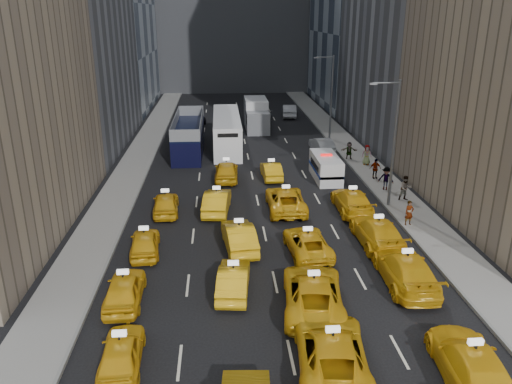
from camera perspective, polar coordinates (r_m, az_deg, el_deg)
The scene contains 39 objects.
ground at distance 24.62m, azimuth 2.70°, elevation -12.55°, with size 160.00×160.00×0.00m, color black.
sidewalk_west at distance 48.11m, azimuth -13.47°, elevation 3.49°, with size 3.00×90.00×0.15m, color gray.
sidewalk_east at distance 49.25m, azimuth 11.46°, elevation 4.02°, with size 3.00×90.00×0.15m, color gray.
curb_west at distance 47.89m, azimuth -11.76°, elevation 3.57°, with size 0.15×90.00×0.18m, color slate.
curb_east at distance 48.88m, azimuth 9.81°, elevation 4.03°, with size 0.15×90.00×0.18m, color slate.
streetlight_near at distance 35.67m, azimuth 15.36°, elevation 5.75°, with size 2.15×0.22×9.00m.
streetlight_far at distance 54.56m, azimuth 8.51°, elevation 10.94°, with size 2.15×0.22×9.00m.
taxi_0 at distance 21.11m, azimuth -15.13°, elevation -17.30°, with size 1.59×3.94×1.34m, color gold.
taxi_2 at distance 20.47m, azimuth 8.62°, elevation -17.60°, with size 2.69×5.83×1.62m, color gold.
taxi_3 at distance 21.28m, azimuth 23.41°, elevation -17.65°, with size 2.22×5.47×1.59m, color gold.
taxi_4 at distance 25.05m, azimuth -14.80°, elevation -10.71°, with size 1.71×4.24×1.44m, color gold.
taxi_5 at distance 25.14m, azimuth -2.59°, elevation -9.94°, with size 1.48×4.24×1.40m, color gold.
taxi_6 at distance 23.98m, azimuth 6.54°, elevation -11.34°, with size 2.71×5.87×1.63m, color gold.
taxi_7 at distance 26.84m, azimuth 16.72°, elevation -8.47°, with size 2.32×5.72×1.66m, color gold.
taxi_8 at distance 29.56m, azimuth -12.59°, elevation -5.66°, with size 1.63×4.05×1.38m, color gold.
taxi_9 at distance 29.45m, azimuth -1.95°, elevation -5.06°, with size 1.65×4.74×1.56m, color gold.
taxi_10 at distance 29.05m, azimuth 5.89°, elevation -5.78°, with size 2.21×4.79×1.33m, color gold.
taxi_11 at distance 30.73m, azimuth 13.71°, elevation -4.49°, with size 2.28×5.60×1.62m, color gold.
taxi_12 at distance 35.06m, azimuth -10.27°, elevation -1.29°, with size 1.71×4.26×1.45m, color gold.
taxi_13 at distance 34.83m, azimuth -4.49°, elevation -1.07°, with size 1.65×4.74×1.56m, color gold.
taxi_14 at distance 35.11m, azimuth 3.41°, elevation -0.89°, with size 2.55×5.52×1.54m, color gold.
taxi_15 at distance 35.43m, azimuth 10.92°, elevation -1.01°, with size 2.19×5.39×1.57m, color gold.
taxi_16 at distance 41.48m, azimuth -3.40°, elevation 2.45°, with size 1.88×4.68×1.60m, color gold.
taxi_17 at distance 41.84m, azimuth 1.75°, elevation 2.47°, with size 1.46×4.19×1.38m, color gold.
nypd_van at distance 41.99m, azimuth 7.98°, elevation 2.76°, with size 2.34×5.17×2.16m.
double_decker at distance 50.51m, azimuth -7.68°, elevation 6.56°, with size 4.12×12.15×3.46m.
city_bus at distance 51.79m, azimuth -3.37°, elevation 6.94°, with size 3.48×12.92×3.30m.
box_truck at distance 59.94m, azimuth 0.04°, elevation 8.82°, with size 3.20×7.76×3.46m.
misc_car_0 at distance 50.24m, azimuth 7.55°, elevation 5.34°, with size 1.57×4.49×1.48m, color #ACAFB4.
misc_car_1 at distance 61.78m, azimuth -6.98°, elevation 8.03°, with size 2.24×4.86×1.35m, color black.
misc_car_2 at distance 66.31m, azimuth 0.54°, elevation 9.09°, with size 2.22×5.45×1.58m, color gray.
misc_car_3 at distance 64.66m, azimuth -3.39°, elevation 8.80°, with size 1.92×4.78×1.63m, color black.
misc_car_4 at distance 67.43m, azimuth 3.82°, elevation 9.25°, with size 1.74×5.00×1.65m, color #A7A8AE.
pedestrian_0 at distance 33.72m, azimuth 17.10°, elevation -2.30°, with size 0.60×0.39×1.65m, color gray.
pedestrian_1 at distance 38.02m, azimuth 16.71°, elevation 0.42°, with size 0.90×0.50×1.86m, color gray.
pedestrian_2 at distance 39.91m, azimuth 14.63°, elevation 1.51°, with size 1.17×0.48×1.82m, color gray.
pedestrian_3 at distance 42.47m, azimuth 13.46°, elevation 2.62°, with size 0.98×0.45×1.68m, color gray.
pedestrian_4 at distance 46.25m, azimuth 12.54°, elevation 4.17°, with size 0.88×0.48×1.81m, color gray.
pedestrian_5 at distance 47.75m, azimuth 10.60°, elevation 4.68°, with size 1.50×0.43×1.62m, color gray.
Camera 1 is at (-2.66, -20.62, 13.19)m, focal length 35.00 mm.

